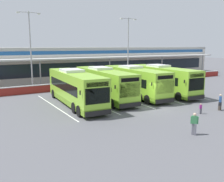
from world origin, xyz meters
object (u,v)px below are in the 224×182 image
coach_bus_leftmost (75,88)px  lamp_post_west (30,46)px  pedestrian_with_handbag (220,102)px  lamp_post_centre (128,46)px  coach_bus_left_centre (104,84)px  pedestrian_child (201,108)px  coach_bus_centre (134,82)px  pedestrian_in_dark_coat (194,123)px  coach_bus_right_centre (162,80)px

coach_bus_leftmost → lamp_post_west: lamp_post_west is taller
pedestrian_with_handbag → lamp_post_centre: (3.30, 20.86, 5.43)m
coach_bus_left_centre → pedestrian_with_handbag: (7.27, -10.52, -0.93)m
coach_bus_left_centre → pedestrian_child: bearing=-66.5°
coach_bus_left_centre → coach_bus_centre: same height
pedestrian_with_handbag → pedestrian_in_dark_coat: size_ratio=1.00×
coach_bus_leftmost → pedestrian_child: 12.86m
coach_bus_right_centre → pedestrian_in_dark_coat: size_ratio=7.59×
coach_bus_centre → lamp_post_west: (-10.01, 11.28, 4.50)m
lamp_post_centre → coach_bus_right_centre: bearing=-100.6°
coach_bus_left_centre → lamp_post_centre: 15.46m
coach_bus_centre → pedestrian_in_dark_coat: size_ratio=7.59×
coach_bus_left_centre → lamp_post_centre: size_ratio=1.12×
pedestrian_with_handbag → pedestrian_child: (-2.73, 0.08, -0.32)m
coach_bus_leftmost → lamp_post_centre: size_ratio=1.12×
lamp_post_west → coach_bus_right_centre: bearing=-39.7°
coach_bus_leftmost → lamp_post_centre: lamp_post_centre is taller
lamp_post_centre → pedestrian_child: bearing=-106.2°
coach_bus_leftmost → coach_bus_centre: same height
pedestrian_with_handbag → pedestrian_child: pedestrian_with_handbag is taller
pedestrian_child → lamp_post_centre: bearing=73.8°
coach_bus_centre → lamp_post_centre: size_ratio=1.12×
pedestrian_with_handbag → pedestrian_child: bearing=178.4°
coach_bus_left_centre → pedestrian_in_dark_coat: size_ratio=7.59×
coach_bus_leftmost → lamp_post_centre: bearing=37.7°
coach_bus_leftmost → coach_bus_right_centre: size_ratio=1.00×
pedestrian_child → lamp_post_west: size_ratio=0.09×
coach_bus_centre → lamp_post_west: lamp_post_west is taller
coach_bus_right_centre → coach_bus_centre: bearing=172.7°
coach_bus_left_centre → coach_bus_right_centre: 8.51m
coach_bus_leftmost → pedestrian_with_handbag: (11.33, -9.56, -0.93)m
coach_bus_leftmost → pedestrian_with_handbag: size_ratio=7.59×
pedestrian_with_handbag → pedestrian_in_dark_coat: bearing=-155.9°
coach_bus_leftmost → pedestrian_in_dark_coat: 13.52m
coach_bus_leftmost → coach_bus_right_centre: (12.53, 0.13, 0.00)m
coach_bus_left_centre → lamp_post_west: 13.18m
coach_bus_right_centre → pedestrian_child: 10.46m
pedestrian_with_handbag → lamp_post_centre: size_ratio=0.15×
coach_bus_left_centre → pedestrian_child: size_ratio=12.24×
coach_bus_leftmost → coach_bus_centre: bearing=4.6°
coach_bus_leftmost → pedestrian_in_dark_coat: (3.68, -12.98, -0.91)m
pedestrian_in_dark_coat → lamp_post_west: lamp_post_west is taller
coach_bus_centre → pedestrian_with_handbag: 10.70m
coach_bus_centre → coach_bus_right_centre: same height
coach_bus_leftmost → pedestrian_child: size_ratio=12.24×
coach_bus_left_centre → coach_bus_centre: (4.28, -0.30, 0.00)m
pedestrian_with_handbag → lamp_post_west: (-13.01, 21.50, 5.43)m
pedestrian_with_handbag → pedestrian_in_dark_coat: 8.37m
coach_bus_right_centre → pedestrian_child: (-3.93, -9.61, -1.24)m
coach_bus_leftmost → coach_bus_centre: 8.36m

